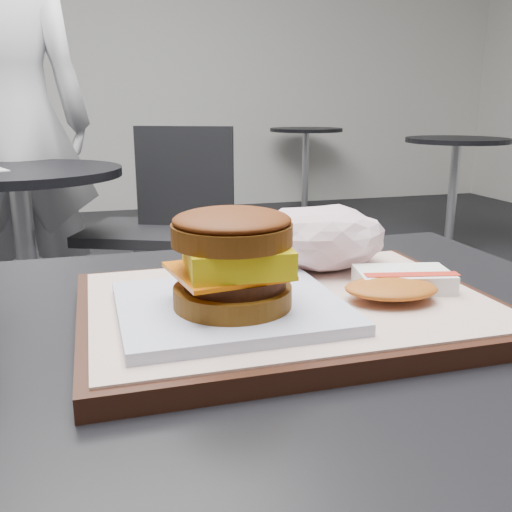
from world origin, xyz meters
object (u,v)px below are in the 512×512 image
object	(u,v)px
customer_table	(230,505)
neighbor_chair	(156,219)
hash_brown	(398,283)
serving_tray	(288,308)
patron	(11,123)
breakfast_sandwich	(232,271)
neighbor_table	(24,225)
crumpled_wrapper	(319,237)

from	to	relation	value
customer_table	neighbor_chair	world-z (taller)	neighbor_chair
neighbor_chair	hash_brown	bearing A→B (deg)	-89.00
serving_tray	patron	size ratio (longest dim) A/B	0.21
serving_tray	neighbor_chair	xyz separation A→B (m)	(0.07, 1.82, -0.27)
breakfast_sandwich	patron	size ratio (longest dim) A/B	0.11
customer_table	breakfast_sandwich	world-z (taller)	breakfast_sandwich
customer_table	patron	world-z (taller)	patron
customer_table	breakfast_sandwich	bearing A→B (deg)	-89.12
customer_table	serving_tray	size ratio (longest dim) A/B	2.11
hash_brown	patron	world-z (taller)	patron
hash_brown	neighbor_table	distance (m)	1.75
hash_brown	serving_tray	bearing A→B (deg)	170.11
customer_table	serving_tray	world-z (taller)	serving_tray
customer_table	crumpled_wrapper	distance (m)	0.29
crumpled_wrapper	neighbor_table	world-z (taller)	crumpled_wrapper
serving_tray	neighbor_chair	distance (m)	1.84
serving_tray	customer_table	bearing A→B (deg)	-169.61
serving_tray	hash_brown	xyz separation A→B (m)	(0.10, -0.02, 0.02)
customer_table	breakfast_sandwich	xyz separation A→B (m)	(0.00, -0.02, 0.24)
hash_brown	patron	size ratio (longest dim) A/B	0.07
customer_table	hash_brown	distance (m)	0.27
crumpled_wrapper	neighbor_table	size ratio (longest dim) A/B	0.20
customer_table	patron	distance (m)	2.15
customer_table	neighbor_chair	xyz separation A→B (m)	(0.13, 1.83, -0.07)
customer_table	breakfast_sandwich	distance (m)	0.25
serving_tray	neighbor_table	distance (m)	1.71
crumpled_wrapper	neighbor_table	distance (m)	1.64
crumpled_wrapper	neighbor_chair	world-z (taller)	neighbor_chair
customer_table	breakfast_sandwich	size ratio (longest dim) A/B	4.18
neighbor_table	neighbor_chair	world-z (taller)	neighbor_chair
neighbor_chair	patron	size ratio (longest dim) A/B	0.50
serving_tray	neighbor_table	xyz separation A→B (m)	(-0.41, 1.64, -0.23)
customer_table	patron	bearing A→B (deg)	100.99
neighbor_table	patron	xyz separation A→B (m)	(-0.06, 0.44, 0.34)
customer_table	hash_brown	world-z (taller)	hash_brown
breakfast_sandwich	crumpled_wrapper	world-z (taller)	breakfast_sandwich
neighbor_table	patron	size ratio (longest dim) A/B	0.42
breakfast_sandwich	neighbor_table	bearing A→B (deg)	101.86
customer_table	hash_brown	xyz separation A→B (m)	(0.16, -0.01, 0.22)
serving_tray	crumpled_wrapper	bearing A→B (deg)	53.41
customer_table	neighbor_chair	size ratio (longest dim) A/B	0.91
breakfast_sandwich	neighbor_chair	xyz separation A→B (m)	(0.13, 1.85, -0.32)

